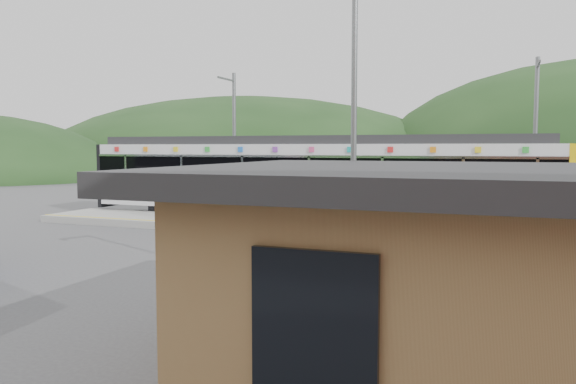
% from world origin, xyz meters
% --- Properties ---
extents(ground, '(120.00, 120.00, 0.00)m').
position_xyz_m(ground, '(0.00, 0.00, 0.00)').
color(ground, '#4C4C4F').
rests_on(ground, ground).
extents(hills, '(146.00, 149.00, 26.00)m').
position_xyz_m(hills, '(6.19, 5.29, 0.00)').
color(hills, '#1E3D19').
rests_on(hills, ground).
extents(platform, '(26.00, 3.20, 0.30)m').
position_xyz_m(platform, '(0.00, 3.30, 0.15)').
color(platform, '#9E9E99').
rests_on(platform, ground).
extents(yellow_line, '(26.00, 0.10, 0.01)m').
position_xyz_m(yellow_line, '(0.00, 2.00, 0.30)').
color(yellow_line, yellow).
rests_on(yellow_line, platform).
extents(train, '(20.44, 3.01, 3.74)m').
position_xyz_m(train, '(-2.06, 6.00, 2.06)').
color(train, black).
rests_on(train, ground).
extents(catenary_mast_west, '(0.18, 1.80, 7.00)m').
position_xyz_m(catenary_mast_west, '(-7.00, 8.56, 3.65)').
color(catenary_mast_west, slate).
rests_on(catenary_mast_west, ground).
extents(catenary_mast_east, '(0.18, 1.80, 7.00)m').
position_xyz_m(catenary_mast_east, '(7.00, 8.56, 3.65)').
color(catenary_mast_east, slate).
rests_on(catenary_mast_east, ground).
extents(station_shelter, '(9.20, 6.20, 3.00)m').
position_xyz_m(station_shelter, '(6.00, -9.01, 1.55)').
color(station_shelter, olive).
rests_on(station_shelter, ground).
extents(lamp_post, '(0.57, 1.23, 6.75)m').
position_xyz_m(lamp_post, '(2.94, -5.95, 4.01)').
color(lamp_post, slate).
rests_on(lamp_post, ground).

